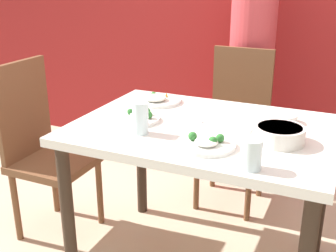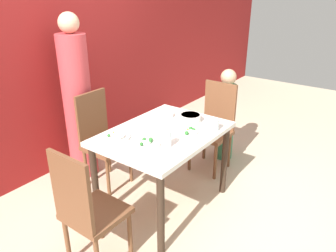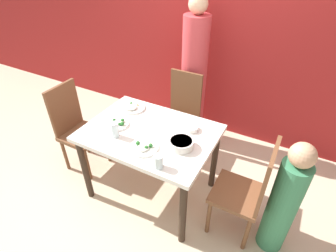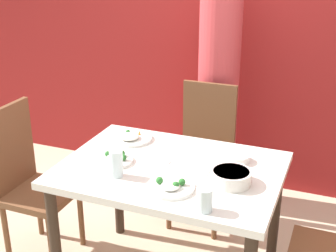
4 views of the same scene
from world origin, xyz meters
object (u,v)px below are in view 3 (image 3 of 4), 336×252
chair_adult_spot (181,113)px  glass_water_tall (115,130)px  person_adult (194,79)px  bowl_curry (181,144)px  chair_child_spot (248,190)px  person_child (284,203)px  plate_rice_adult (118,124)px

chair_adult_spot → glass_water_tall: (-0.16, -0.97, 0.32)m
person_adult → bowl_curry: bearing=-70.8°
chair_child_spot → bowl_curry: chair_child_spot is taller
glass_water_tall → chair_child_spot: bearing=9.3°
glass_water_tall → person_adult: bearing=82.8°
chair_adult_spot → bowl_curry: size_ratio=4.85×
chair_adult_spot → glass_water_tall: chair_adult_spot is taller
chair_child_spot → person_child: 0.27m
plate_rice_adult → glass_water_tall: 0.18m
chair_child_spot → plate_rice_adult: (-1.23, -0.04, 0.27)m
chair_child_spot → glass_water_tall: size_ratio=7.06×
chair_adult_spot → plate_rice_adult: bearing=-106.8°
chair_child_spot → person_adult: person_adult is taller
person_adult → person_child: 1.69m
chair_adult_spot → chair_child_spot: size_ratio=1.00×
bowl_curry → plate_rice_adult: (-0.65, 0.00, -0.02)m
chair_child_spot → person_adult: bearing=-138.1°
chair_adult_spot → bowl_curry: (0.40, -0.83, 0.29)m
bowl_curry → person_adult: bearing=109.2°
person_adult → person_child: size_ratio=1.58×
chair_child_spot → bowl_curry: 0.65m
chair_child_spot → glass_water_tall: bearing=-80.7°
person_child → bowl_curry: bearing=-176.9°
person_child → chair_child_spot: bearing=180.0°
chair_adult_spot → person_child: 1.48m
glass_water_tall → bowl_curry: bearing=14.1°
bowl_curry → glass_water_tall: (-0.56, -0.14, 0.03)m
person_child → plate_rice_adult: 1.53m
chair_adult_spot → person_child: person_child is taller
person_adult → bowl_curry: person_adult is taller
chair_child_spot → chair_adult_spot: bearing=-128.6°
person_adult → glass_water_tall: 1.29m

